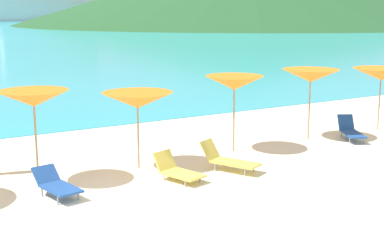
% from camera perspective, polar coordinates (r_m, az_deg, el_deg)
% --- Properties ---
extents(ground_plane, '(50.00, 100.00, 0.30)m').
position_cam_1_polar(ground_plane, '(21.22, -17.03, -1.12)').
color(ground_plane, beige).
extents(umbrella_3, '(1.86, 1.86, 2.34)m').
position_cam_1_polar(umbrella_3, '(13.85, -16.07, 2.13)').
color(umbrella_3, '#9E7F59').
rests_on(umbrella_3, ground_plane).
extents(umbrella_4, '(2.06, 2.06, 2.09)m').
position_cam_1_polar(umbrella_4, '(14.80, -5.66, 2.04)').
color(umbrella_4, '#9E7F59').
rests_on(umbrella_4, ground_plane).
extents(umbrella_5, '(1.93, 1.93, 2.31)m').
position_cam_1_polar(umbrella_5, '(16.55, 4.41, 3.84)').
color(umbrella_5, '#9E7F59').
rests_on(umbrella_5, ground_plane).
extents(umbrella_6, '(1.90, 1.90, 2.34)m').
position_cam_1_polar(umbrella_6, '(18.48, 12.17, 4.49)').
color(umbrella_6, '#9E7F59').
rests_on(umbrella_6, ground_plane).
extents(umbrella_7, '(2.17, 2.17, 2.22)m').
position_cam_1_polar(umbrella_7, '(20.67, 18.99, 4.49)').
color(umbrella_7, '#9E7F59').
rests_on(umbrella_7, ground_plane).
extents(lounge_chair_0, '(1.21, 1.70, 0.75)m').
position_cam_1_polar(lounge_chair_0, '(14.84, 3.72, -4.06)').
color(lounge_chair_0, '#D8BF4C').
rests_on(lounge_chair_0, ground_plane).
extents(lounge_chair_1, '(0.97, 1.46, 0.66)m').
position_cam_1_polar(lounge_chair_1, '(14.02, -1.54, -5.19)').
color(lounge_chair_1, '#D8BF4C').
rests_on(lounge_chair_1, ground_plane).
extents(lounge_chair_3, '(0.84, 1.53, 0.60)m').
position_cam_1_polar(lounge_chair_3, '(13.19, -13.87, -6.48)').
color(lounge_chair_3, '#1E478C').
rests_on(lounge_chair_3, ground_plane).
extents(lounge_chair_4, '(1.21, 1.62, 0.73)m').
position_cam_1_polar(lounge_chair_4, '(19.06, 16.10, -1.04)').
color(lounge_chair_4, '#1E478C').
rests_on(lounge_chair_4, ground_plane).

